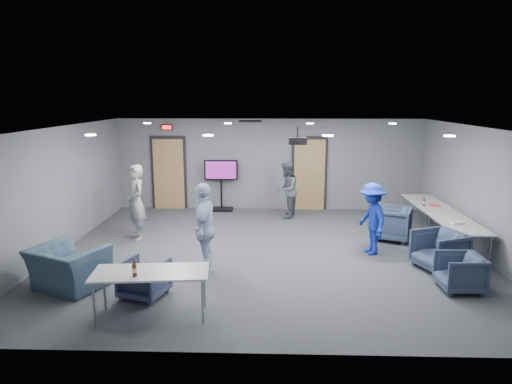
{
  "coord_description": "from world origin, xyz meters",
  "views": [
    {
      "loc": [
        0.05,
        -9.44,
        3.31
      ],
      "look_at": [
        -0.28,
        0.69,
        1.2
      ],
      "focal_mm": 32.0,
      "sensor_mm": 36.0,
      "label": 1
    }
  ],
  "objects_px": {
    "table_right_a": "(428,204)",
    "chair_right_a": "(391,223)",
    "chair_right_c": "(460,273)",
    "bottle_front": "(135,270)",
    "person_a": "(136,202)",
    "chair_front_b": "(69,268)",
    "chair_front_a": "(144,278)",
    "tv_stand": "(221,182)",
    "person_c": "(205,229)",
    "bottle_right": "(424,202)",
    "person_d": "(372,219)",
    "chair_right_b": "(439,251)",
    "table_front_left": "(151,274)",
    "person_b": "(287,190)",
    "projector": "(298,141)",
    "table_right_b": "(458,225)"
  },
  "relations": [
    {
      "from": "chair_right_c",
      "to": "projector",
      "type": "xyz_separation_m",
      "value": [
        -2.73,
        2.21,
        2.08
      ]
    },
    {
      "from": "chair_right_c",
      "to": "chair_front_a",
      "type": "height_order",
      "value": "chair_right_c"
    },
    {
      "from": "table_right_a",
      "to": "tv_stand",
      "type": "relative_size",
      "value": 1.25
    },
    {
      "from": "person_a",
      "to": "chair_right_a",
      "type": "height_order",
      "value": "person_a"
    },
    {
      "from": "person_d",
      "to": "person_c",
      "type": "bearing_deg",
      "value": -81.97
    },
    {
      "from": "person_c",
      "to": "bottle_right",
      "type": "relative_size",
      "value": 7.65
    },
    {
      "from": "chair_right_c",
      "to": "bottle_right",
      "type": "distance_m",
      "value": 3.38
    },
    {
      "from": "table_right_a",
      "to": "chair_right_a",
      "type": "bearing_deg",
      "value": 126.19
    },
    {
      "from": "tv_stand",
      "to": "chair_front_b",
      "type": "bearing_deg",
      "value": -109.86
    },
    {
      "from": "chair_right_a",
      "to": "tv_stand",
      "type": "height_order",
      "value": "tv_stand"
    },
    {
      "from": "person_c",
      "to": "chair_front_a",
      "type": "relative_size",
      "value": 2.47
    },
    {
      "from": "person_d",
      "to": "bottle_front",
      "type": "relative_size",
      "value": 5.61
    },
    {
      "from": "person_a",
      "to": "person_c",
      "type": "distance_m",
      "value": 2.84
    },
    {
      "from": "chair_front_b",
      "to": "bottle_right",
      "type": "relative_size",
      "value": 5.06
    },
    {
      "from": "chair_right_c",
      "to": "tv_stand",
      "type": "relative_size",
      "value": 0.47
    },
    {
      "from": "chair_right_c",
      "to": "bottle_front",
      "type": "relative_size",
      "value": 2.6
    },
    {
      "from": "bottle_front",
      "to": "projector",
      "type": "bearing_deg",
      "value": 54.09
    },
    {
      "from": "chair_right_a",
      "to": "chair_right_b",
      "type": "distance_m",
      "value": 1.96
    },
    {
      "from": "table_right_a",
      "to": "projector",
      "type": "height_order",
      "value": "projector"
    },
    {
      "from": "person_b",
      "to": "chair_right_c",
      "type": "height_order",
      "value": "person_b"
    },
    {
      "from": "person_c",
      "to": "chair_right_a",
      "type": "relative_size",
      "value": 2.04
    },
    {
      "from": "table_right_b",
      "to": "projector",
      "type": "height_order",
      "value": "projector"
    },
    {
      "from": "person_d",
      "to": "chair_front_b",
      "type": "bearing_deg",
      "value": -82.38
    },
    {
      "from": "chair_front_a",
      "to": "projector",
      "type": "xyz_separation_m",
      "value": [
        2.69,
        2.64,
        2.08
      ]
    },
    {
      "from": "chair_front_a",
      "to": "tv_stand",
      "type": "xyz_separation_m",
      "value": [
        0.65,
        6.04,
        0.53
      ]
    },
    {
      "from": "person_b",
      "to": "person_c",
      "type": "xyz_separation_m",
      "value": [
        -1.68,
        -4.18,
        0.09
      ]
    },
    {
      "from": "person_a",
      "to": "bottle_right",
      "type": "xyz_separation_m",
      "value": [
        6.88,
        0.57,
        -0.08
      ]
    },
    {
      "from": "table_right_b",
      "to": "tv_stand",
      "type": "distance_m",
      "value": 6.62
    },
    {
      "from": "chair_front_b",
      "to": "table_right_a",
      "type": "xyz_separation_m",
      "value": [
        7.48,
        3.83,
        0.31
      ]
    },
    {
      "from": "chair_front_a",
      "to": "table_front_left",
      "type": "bearing_deg",
      "value": 130.71
    },
    {
      "from": "person_a",
      "to": "chair_front_b",
      "type": "height_order",
      "value": "person_a"
    },
    {
      "from": "person_b",
      "to": "chair_front_b",
      "type": "height_order",
      "value": "person_b"
    },
    {
      "from": "person_c",
      "to": "bottle_front",
      "type": "height_order",
      "value": "person_c"
    },
    {
      "from": "chair_right_c",
      "to": "bottle_front",
      "type": "height_order",
      "value": "bottle_front"
    },
    {
      "from": "chair_right_a",
      "to": "person_a",
      "type": "bearing_deg",
      "value": -65.95
    },
    {
      "from": "chair_front_a",
      "to": "tv_stand",
      "type": "relative_size",
      "value": 0.47
    },
    {
      "from": "bottle_front",
      "to": "chair_right_c",
      "type": "bearing_deg",
      "value": 14.11
    },
    {
      "from": "person_a",
      "to": "chair_right_c",
      "type": "xyz_separation_m",
      "value": [
        6.45,
        -2.75,
        -0.56
      ]
    },
    {
      "from": "chair_front_a",
      "to": "tv_stand",
      "type": "height_order",
      "value": "tv_stand"
    },
    {
      "from": "chair_right_b",
      "to": "chair_front_b",
      "type": "bearing_deg",
      "value": -102.41
    },
    {
      "from": "person_d",
      "to": "person_b",
      "type": "bearing_deg",
      "value": -161.7
    },
    {
      "from": "person_a",
      "to": "chair_front_b",
      "type": "bearing_deg",
      "value": -40.9
    },
    {
      "from": "person_c",
      "to": "tv_stand",
      "type": "bearing_deg",
      "value": -176.24
    },
    {
      "from": "table_right_a",
      "to": "bottle_front",
      "type": "xyz_separation_m",
      "value": [
        -5.94,
        -5.03,
        0.14
      ]
    },
    {
      "from": "person_b",
      "to": "chair_right_a",
      "type": "relative_size",
      "value": 1.83
    },
    {
      "from": "bottle_front",
      "to": "projector",
      "type": "xyz_separation_m",
      "value": [
        2.56,
        3.54,
        1.57
      ]
    },
    {
      "from": "chair_right_c",
      "to": "table_front_left",
      "type": "bearing_deg",
      "value": -79.26
    },
    {
      "from": "person_d",
      "to": "bottle_front",
      "type": "distance_m",
      "value": 5.25
    },
    {
      "from": "chair_right_c",
      "to": "tv_stand",
      "type": "distance_m",
      "value": 7.38
    },
    {
      "from": "person_a",
      "to": "person_b",
      "type": "relative_size",
      "value": 1.12
    }
  ]
}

